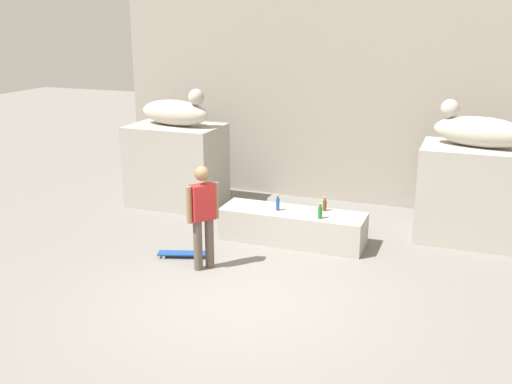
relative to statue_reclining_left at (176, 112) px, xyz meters
name	(u,v)px	position (x,y,z in m)	size (l,w,h in m)	color
ground_plane	(242,299)	(2.90, -3.62, -1.97)	(40.00, 40.00, 0.00)	slate
facade_wall	(336,82)	(2.90, 1.71, 0.54)	(9.49, 0.60, 5.02)	#9C9388
pedestal_left	(177,165)	(-0.04, 0.01, -1.13)	(1.87, 1.29, 1.69)	#A39E93
pedestal_right	(474,194)	(5.84, 0.01, -1.13)	(1.87, 1.29, 1.69)	#A39E93
statue_reclining_left	(176,112)	(0.00, 0.00, 0.00)	(1.67, 0.80, 0.78)	#B7AFA2
statue_reclining_right	(479,130)	(5.80, 0.01, 0.00)	(1.69, 0.91, 0.78)	#B7AFA2
ledge_block	(292,226)	(2.90, -1.26, -1.68)	(2.54, 0.78, 0.57)	#A39E93
skater	(203,213)	(1.94, -2.85, -1.05)	(0.38, 0.44, 1.67)	brown
skateboard	(182,253)	(1.40, -2.58, -1.90)	(0.82, 0.44, 0.08)	navy
bottle_brown	(325,205)	(3.42, -1.04, -1.30)	(0.07, 0.07, 0.25)	#593314
bottle_green	(320,212)	(3.44, -1.46, -1.29)	(0.08, 0.08, 0.27)	#1E722D
bottle_blue	(278,204)	(2.64, -1.30, -1.28)	(0.06, 0.06, 0.29)	#194C99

